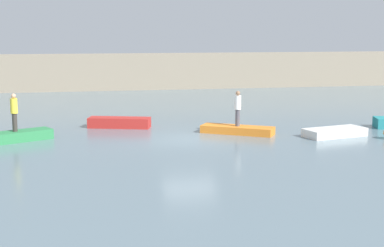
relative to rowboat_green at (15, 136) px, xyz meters
name	(u,v)px	position (x,y,z in m)	size (l,w,h in m)	color
ground_plane	(190,139)	(7.91, -1.05, -0.23)	(120.00, 120.00, 0.00)	slate
embankment_wall	(138,72)	(7.91, 22.06, 1.30)	(80.00, 1.20, 3.07)	gray
rowboat_green	(15,136)	(0.00, 0.00, 0.00)	(3.32, 0.97, 0.47)	#2D7F47
rowboat_red	(119,123)	(4.94, 2.91, 0.03)	(3.20, 0.95, 0.53)	red
rowboat_orange	(237,130)	(10.51, -0.02, -0.04)	(3.56, 1.05, 0.38)	orange
rowboat_white	(335,132)	(14.89, -1.62, -0.04)	(3.02, 1.26, 0.39)	white
person_yellow_shirt	(14,110)	(0.00, 0.00, 1.20)	(0.32, 0.32, 1.74)	#38332D
person_white_shirt	(238,107)	(10.51, -0.02, 1.10)	(0.32, 0.32, 1.73)	#4C4C56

